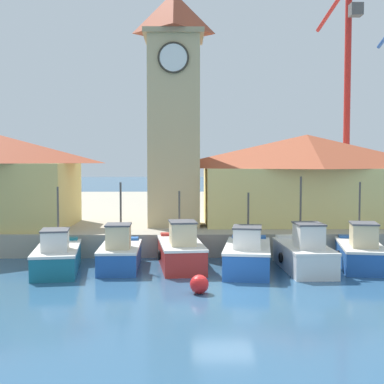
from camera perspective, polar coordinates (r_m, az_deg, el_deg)
ground_plane at (r=22.17m, az=3.30°, el=-10.55°), size 300.00×300.00×0.00m
quay_wharf at (r=49.23m, az=0.87°, el=-2.07°), size 120.00×40.00×1.28m
fishing_boat_far_left at (r=26.70m, az=-14.19°, el=-6.64°), size 2.68×5.41×4.05m
fishing_boat_left_outer at (r=26.68m, az=-7.71°, el=-6.50°), size 2.08×4.48×4.24m
fishing_boat_left_inner at (r=26.80m, az=-1.20°, el=-6.31°), size 2.57×5.44×3.78m
fishing_boat_mid_left at (r=26.05m, az=5.94°, el=-6.68°), size 2.90×5.49×3.75m
fishing_boat_center at (r=26.69m, az=11.84°, el=-6.45°), size 2.25×5.31×4.54m
fishing_boat_mid_right at (r=28.02m, az=17.56°, el=-6.13°), size 2.85×5.21×4.24m
clock_tower at (r=33.44m, az=-1.94°, el=9.38°), size 3.63×3.63×15.93m
warehouse_right at (r=34.99m, az=12.12°, el=1.45°), size 13.35×6.13×5.70m
port_crane_far at (r=48.33m, az=16.11°, el=7.44°), size 2.21×8.24×19.34m
mooring_buoy at (r=21.72m, az=0.78°, el=-9.81°), size 0.76×0.76×0.76m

